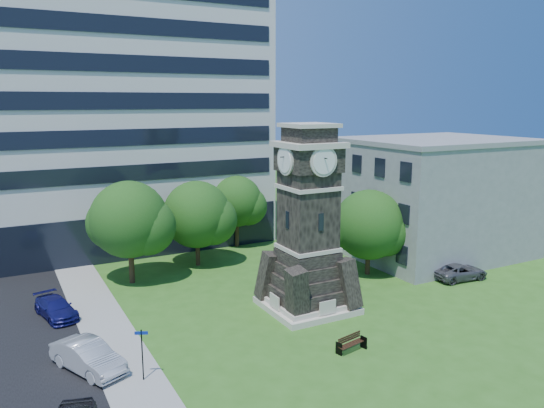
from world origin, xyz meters
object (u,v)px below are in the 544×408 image
car_east_lot (460,272)px  park_bench (351,343)px  clock_tower (308,231)px  car_street_north (56,308)px  car_street_mid (88,357)px  street_sign (142,349)px

car_east_lot → park_bench: bearing=117.2°
clock_tower → car_street_north: 16.85m
car_street_mid → street_sign: size_ratio=1.74×
car_east_lot → park_bench: 15.76m
park_bench → street_sign: size_ratio=0.66×
park_bench → clock_tower: bearing=68.2°
car_street_mid → park_bench: (13.16, -4.53, -0.28)m
clock_tower → park_bench: (-1.12, -6.42, -4.79)m
clock_tower → street_sign: size_ratio=4.55×
park_bench → car_street_mid: bearing=149.0°
street_sign → car_street_north: bearing=129.9°
clock_tower → car_street_mid: (-14.28, -1.88, -4.51)m
park_bench → street_sign: street_sign is taller
car_street_north → car_east_lot: 29.29m
car_street_north → car_street_mid: bearing=-98.4°
car_east_lot → street_sign: street_sign is taller
park_bench → street_sign: 11.22m
car_street_mid → car_east_lot: (27.81, 1.28, -0.16)m
park_bench → street_sign: bearing=156.7°
clock_tower → park_bench: clock_tower is taller
car_east_lot → car_street_north: bearing=82.0°
car_street_north → street_sign: street_sign is taller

